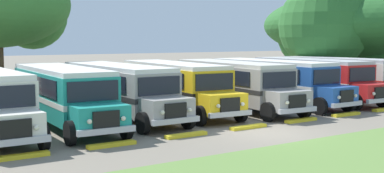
% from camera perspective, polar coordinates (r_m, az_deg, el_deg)
% --- Properties ---
extents(ground_plane, '(220.00, 220.00, 0.00)m').
position_cam_1_polar(ground_plane, '(22.37, 8.63, -5.34)').
color(ground_plane, slate).
extents(parked_bus_slot_2, '(3.05, 10.89, 2.82)m').
position_cam_1_polar(parked_bus_slot_2, '(24.83, -14.78, -0.69)').
color(parked_bus_slot_2, teal).
rests_on(parked_bus_slot_2, ground_plane).
extents(parked_bus_slot_3, '(2.75, 10.85, 2.82)m').
position_cam_1_polar(parked_bus_slot_3, '(26.50, -8.51, -0.18)').
color(parked_bus_slot_3, '#9E9993').
rests_on(parked_bus_slot_3, ground_plane).
extents(parked_bus_slot_4, '(3.34, 10.94, 2.82)m').
position_cam_1_polar(parked_bus_slot_4, '(28.42, -2.00, 0.26)').
color(parked_bus_slot_4, yellow).
rests_on(parked_bus_slot_4, ground_plane).
extents(parked_bus_slot_5, '(3.32, 10.94, 2.82)m').
position_cam_1_polar(parked_bus_slot_5, '(29.73, 4.81, 0.48)').
color(parked_bus_slot_5, '#9E9993').
rests_on(parked_bus_slot_5, ground_plane).
extents(parked_bus_slot_6, '(2.81, 10.86, 2.82)m').
position_cam_1_polar(parked_bus_slot_6, '(32.05, 9.49, 0.79)').
color(parked_bus_slot_6, '#23519E').
rests_on(parked_bus_slot_6, ground_plane).
extents(parked_bus_slot_7, '(3.29, 10.93, 2.82)m').
position_cam_1_polar(parked_bus_slot_7, '(34.58, 13.79, 1.05)').
color(parked_bus_slot_7, red).
rests_on(parked_bus_slot_7, ground_plane).
extents(parked_bus_slot_8, '(2.83, 10.86, 2.82)m').
position_cam_1_polar(parked_bus_slot_8, '(37.24, 16.93, 1.28)').
color(parked_bus_slot_8, silver).
rests_on(parked_bus_slot_8, ground_plane).
extents(curb_wheelstop_1, '(2.00, 0.36, 0.15)m').
position_cam_1_polar(curb_wheelstop_1, '(18.50, -19.29, -7.67)').
color(curb_wheelstop_1, yellow).
rests_on(curb_wheelstop_1, ground_plane).
extents(curb_wheelstop_2, '(2.00, 0.36, 0.15)m').
position_cam_1_polar(curb_wheelstop_2, '(19.61, -9.32, -6.68)').
color(curb_wheelstop_2, yellow).
rests_on(curb_wheelstop_2, ground_plane).
extents(curb_wheelstop_3, '(2.00, 0.36, 0.15)m').
position_cam_1_polar(curb_wheelstop_3, '(21.24, -0.68, -5.66)').
color(curb_wheelstop_3, yellow).
rests_on(curb_wheelstop_3, ground_plane).
extents(curb_wheelstop_4, '(2.00, 0.36, 0.15)m').
position_cam_1_polar(curb_wheelstop_4, '(23.28, 6.56, -4.70)').
color(curb_wheelstop_4, yellow).
rests_on(curb_wheelstop_4, ground_plane).
extents(curb_wheelstop_5, '(2.00, 0.36, 0.15)m').
position_cam_1_polar(curb_wheelstop_5, '(25.63, 12.55, -3.85)').
color(curb_wheelstop_5, yellow).
rests_on(curb_wheelstop_5, ground_plane).
extents(curb_wheelstop_6, '(2.00, 0.36, 0.15)m').
position_cam_1_polar(curb_wheelstop_6, '(28.22, 17.47, -3.11)').
color(curb_wheelstop_6, yellow).
rests_on(curb_wheelstop_6, ground_plane).
extents(secondary_tree, '(15.87, 15.26, 9.60)m').
position_cam_1_polar(secondary_tree, '(47.54, 16.96, 6.55)').
color(secondary_tree, brown).
rests_on(secondary_tree, ground_plane).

